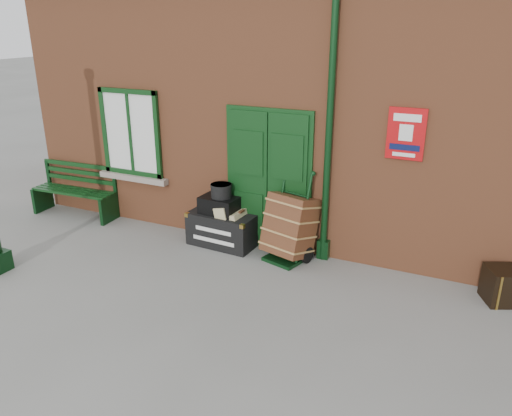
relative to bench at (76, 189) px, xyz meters
The scene contains 10 objects.
ground 4.38m from the bench, 17.11° to the right, with size 80.00×80.00×0.00m, color gray.
station_building 4.99m from the bench, 28.05° to the left, with size 10.30×4.30×4.36m.
bench is the anchor object (origin of this frame).
houdini_trunk 3.16m from the bench, ahead, with size 1.09×0.60×0.55m, color black.
strongbox 3.11m from the bench, ahead, with size 0.60×0.44×0.27m, color black.
hatbox 3.16m from the bench, ahead, with size 0.33×0.33×0.22m, color black.
suitcase_back 3.30m from the bench, ahead, with size 0.20×0.51×0.71m, color #C7B882.
suitcase_front 3.48m from the bench, ahead, with size 0.18×0.46×0.61m, color #C7B882.
porter_trolley 4.33m from the bench, ahead, with size 0.83×0.87×1.37m.
dark_trunk 7.43m from the bench, ahead, with size 0.65×0.43×0.47m, color black.
Camera 1 is at (2.66, -5.35, 3.48)m, focal length 35.00 mm.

